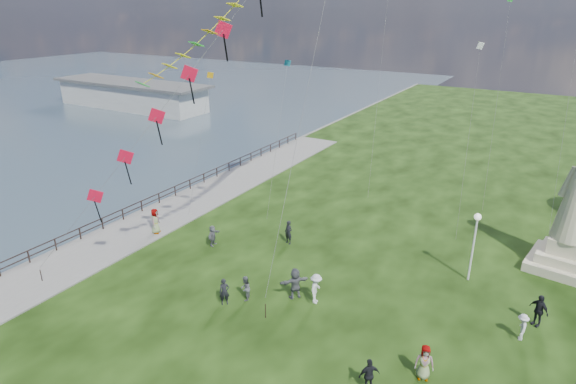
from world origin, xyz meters
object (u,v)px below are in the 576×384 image
Objects in this scene: person_3 at (369,375)px; person_2 at (316,289)px; person_0 at (224,292)px; person_11 at (295,283)px; person_6 at (288,232)px; person_9 at (538,310)px; person_10 at (155,222)px; lamppost at (475,233)px; statue at (574,223)px; person_5 at (213,235)px; person_4 at (424,362)px; person_1 at (245,288)px; pier_pavilion at (132,94)px; person_8 at (522,327)px.

person_2 is at bearing -87.75° from person_3.
person_0 is 0.97× the size of person_3.
person_11 is at bearing -80.52° from person_3.
person_9 is (16.35, -1.43, 0.05)m from person_6.
person_2 is 0.94× the size of person_10.
person_11 is (3.17, 2.63, 0.15)m from person_0.
lamppost is at bearing 169.67° from person_11.
person_6 is (-5.12, 5.59, -0.04)m from person_2.
person_5 is at bearing -149.30° from statue.
person_6 is (-12.26, -1.47, -2.40)m from lamppost.
person_0 is (-11.60, -9.86, -2.46)m from lamppost.
person_0 is 7.50m from person_5.
lamppost is 5.54m from person_9.
person_2 is at bearing -10.50° from person_0.
person_4 is at bearing -124.90° from person_2.
statue is 6.95m from lamppost.
person_1 is at bearing 154.51° from person_4.
person_9 reaches higher than person_6.
person_2 is 1.09× the size of person_3.
person_1 is at bearing 103.78° from person_2.
lamppost is 10.32m from person_2.
pier_pavilion is at bearing 162.59° from person_6.
pier_pavilion is 17.08× the size of person_6.
person_9 reaches higher than person_0.
statue reaches higher than lamppost.
lamppost is 14.24m from person_1.
lamppost reaches higher than person_2.
person_6 is at bearing -107.34° from person_11.
person_11 is at bearing -130.63° from statue.
person_0 is 11.07m from person_10.
person_0 is 4.12m from person_11.
lamppost reaches higher than person_10.
person_8 is (20.29, -0.19, -0.02)m from person_5.
statue is 5.33× the size of person_0.
person_3 is (5.18, -4.87, -0.08)m from person_2.
lamppost reaches higher than person_4.
person_2 reaches higher than person_3.
person_2 is 7.64m from person_4.
person_3 is 2.75m from person_4.
statue reaches higher than person_10.
person_1 is at bearing -136.08° from person_5.
statue is 9.79m from person_8.
person_0 is at bearing -56.63° from person_3.
person_4 reaches higher than person_1.
person_9 is at bearing 90.23° from person_1.
person_9 is 0.96× the size of person_10.
person_3 is 8.00m from person_11.
pier_pavilion is 70.89m from statue.
pier_pavilion is 16.34× the size of person_2.
person_8 is (5.46, 7.30, -0.10)m from person_3.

